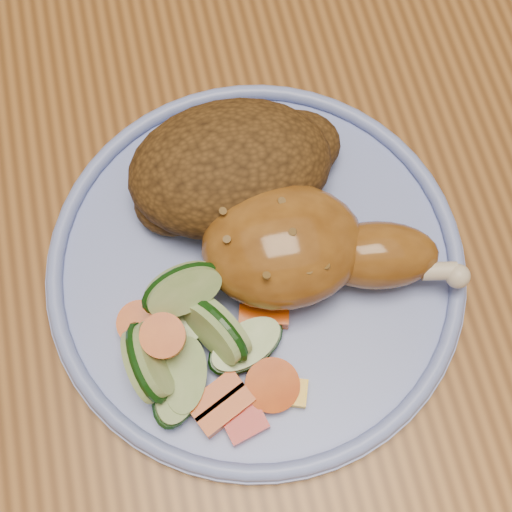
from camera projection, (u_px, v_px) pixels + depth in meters
The scene contains 7 objects.
ground at pixel (267, 368), 1.19m from camera, with size 4.00×4.00×0.00m, color brown.
dining_table at pixel (280, 193), 0.56m from camera, with size 0.90×1.40×0.75m.
plate at pixel (256, 268), 0.45m from camera, with size 0.26×0.26×0.01m, color #7A8EDD.
plate_rim at pixel (256, 262), 0.44m from camera, with size 0.26×0.26×0.01m, color #7A8EDD.
chicken_leg at pixel (306, 248), 0.42m from camera, with size 0.16×0.09×0.05m.
rice_pilaf at pixel (234, 168), 0.44m from camera, with size 0.14×0.09×0.06m.
vegetable_pile at pixel (196, 350), 0.41m from camera, with size 0.11×0.11×0.05m.
Camera 1 is at (-0.07, -0.24, 1.18)m, focal length 50.00 mm.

